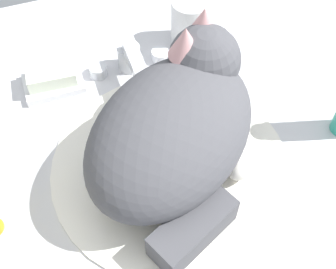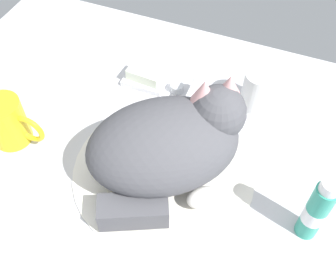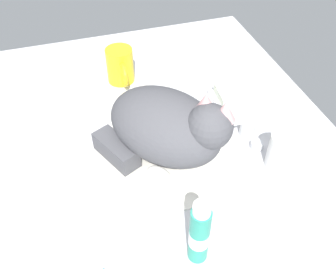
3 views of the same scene
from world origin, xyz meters
TOP-DOWN VIEW (x-y plane):
  - ground_plane at (0.00, 0.00)cm, footprint 110.00×82.50cm
  - sink_basin at (0.00, 0.00)cm, footprint 32.64×32.64cm
  - faucet at (0.00, 18.63)cm, footprint 13.09×10.50cm
  - cat at (1.02, 0.65)cm, footprint 31.27×29.95cm
  - coffee_mug at (-29.29, -3.51)cm, footprint 11.52×7.17cm
  - rinse_cup at (11.00, 22.23)cm, footprint 6.09×6.09cm
  - soap_dish at (-12.30, 19.93)cm, footprint 9.00×6.40cm
  - soap_bar at (-12.30, 19.93)cm, footprint 7.54×4.80cm
  - toothpaste_bottle at (25.70, -1.96)cm, footprint 3.51×3.51cm

SIDE VIEW (x-z plane):
  - ground_plane at x=0.00cm, z-range -3.00..0.00cm
  - sink_basin at x=0.00cm, z-range 0.00..0.79cm
  - soap_dish at x=-12.30cm, z-range 0.00..1.20cm
  - soap_bar at x=-12.30cm, z-range 1.20..3.53cm
  - faucet at x=0.00cm, z-range -0.37..5.93cm
  - rinse_cup at x=11.00cm, z-range 0.00..8.42cm
  - coffee_mug at x=-29.29cm, z-range 0.00..9.49cm
  - toothpaste_bottle at x=25.70cm, z-range -0.48..14.05cm
  - cat at x=1.02cm, z-range -0.27..16.81cm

